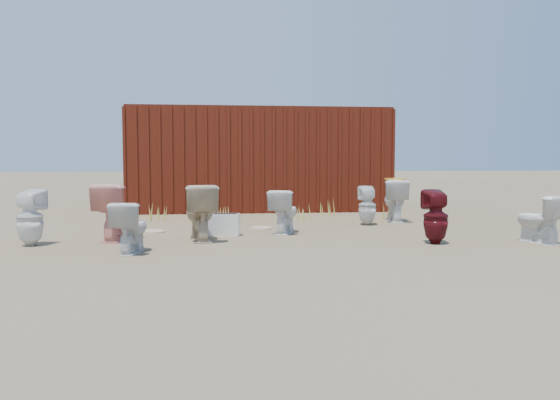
{
  "coord_description": "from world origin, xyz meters",
  "views": [
    {
      "loc": [
        -1.0,
        -8.13,
        1.19
      ],
      "look_at": [
        0.0,
        0.6,
        0.55
      ],
      "focal_mm": 35.0,
      "sensor_mm": 36.0,
      "label": 1
    }
  ],
  "objects": [
    {
      "name": "weed_clump_a",
      "position": [
        -2.2,
        2.84,
        0.17
      ],
      "size": [
        0.36,
        0.36,
        0.33
      ],
      "primitive_type": "cone",
      "color": "#B2AA47",
      "rests_on": "ground"
    },
    {
      "name": "toilet_back_beige_left",
      "position": [
        -1.27,
        -0.0,
        0.42
      ],
      "size": [
        0.58,
        0.88,
        0.84
      ],
      "primitive_type": "imported",
      "rotation": [
        0.0,
        0.0,
        3.29
      ],
      "color": "#C6B190",
      "rests_on": "ground"
    },
    {
      "name": "toilet_back_a",
      "position": [
        -3.6,
        -0.24,
        0.4
      ],
      "size": [
        0.44,
        0.44,
        0.79
      ],
      "primitive_type": "imported",
      "rotation": [
        0.0,
        0.0,
        2.88
      ],
      "color": "white",
      "rests_on": "ground"
    },
    {
      "name": "weed_clump_f",
      "position": [
        2.69,
        0.75,
        0.11
      ],
      "size": [
        0.28,
        0.28,
        0.22
      ],
      "primitive_type": "cone",
      "color": "#B2AA47",
      "rests_on": "ground"
    },
    {
      "name": "yellow_lid",
      "position": [
        2.44,
        2.17,
        0.83
      ],
      "size": [
        0.41,
        0.51,
        0.02
      ],
      "primitive_type": "ellipsoid",
      "color": "gold",
      "rests_on": "toilet_back_yellowlid"
    },
    {
      "name": "toilet_front_a",
      "position": [
        -2.12,
        -1.0,
        0.33
      ],
      "size": [
        0.48,
        0.71,
        0.66
      ],
      "primitive_type": "imported",
      "rotation": [
        0.0,
        0.0,
        2.95
      ],
      "color": "silver",
      "rests_on": "ground"
    },
    {
      "name": "loose_lid_near",
      "position": [
        -0.26,
        1.29,
        0.01
      ],
      "size": [
        0.43,
        0.53,
        0.02
      ],
      "primitive_type": "ellipsoid",
      "rotation": [
        0.0,
        0.0,
        0.1
      ],
      "color": "beige",
      "rests_on": "ground"
    },
    {
      "name": "toilet_front_e",
      "position": [
        3.59,
        -0.8,
        0.35
      ],
      "size": [
        0.59,
        0.77,
        0.69
      ],
      "primitive_type": "imported",
      "rotation": [
        0.0,
        0.0,
        3.49
      ],
      "color": "white",
      "rests_on": "ground"
    },
    {
      "name": "shipping_container",
      "position": [
        0.0,
        5.2,
        1.2
      ],
      "size": [
        6.0,
        2.4,
        2.4
      ],
      "primitive_type": "cube",
      "color": "#47190B",
      "rests_on": "ground"
    },
    {
      "name": "weed_clump_c",
      "position": [
        2.47,
        2.45,
        0.15
      ],
      "size": [
        0.36,
        0.36,
        0.3
      ],
      "primitive_type": "cone",
      "color": "#B2AA47",
      "rests_on": "ground"
    },
    {
      "name": "loose_lid_far",
      "position": [
        -2.06,
        1.05,
        0.01
      ],
      "size": [
        0.51,
        0.57,
        0.02
      ],
      "primitive_type": "ellipsoid",
      "rotation": [
        0.0,
        0.0,
        0.4
      ],
      "color": "beige",
      "rests_on": "ground"
    },
    {
      "name": "loose_tank",
      "position": [
        -0.91,
        0.5,
        0.17
      ],
      "size": [
        0.53,
        0.3,
        0.35
      ],
      "primitive_type": "cube",
      "rotation": [
        0.0,
        0.0,
        -0.22
      ],
      "color": "white",
      "rests_on": "ground"
    },
    {
      "name": "weed_clump_d",
      "position": [
        -0.91,
        3.5,
        0.12
      ],
      "size": [
        0.3,
        0.3,
        0.23
      ],
      "primitive_type": "cone",
      "color": "#B2AA47",
      "rests_on": "ground"
    },
    {
      "name": "toilet_back_e",
      "position": [
        1.73,
        1.6,
        0.36
      ],
      "size": [
        0.34,
        0.34,
        0.72
      ],
      "primitive_type": "imported",
      "rotation": [
        0.0,
        0.0,
        3.1
      ],
      "color": "silver",
      "rests_on": "ground"
    },
    {
      "name": "weed_clump_e",
      "position": [
        1.3,
        3.22,
        0.17
      ],
      "size": [
        0.34,
        0.34,
        0.34
      ],
      "primitive_type": "cone",
      "color": "#B2AA47",
      "rests_on": "ground"
    },
    {
      "name": "ground",
      "position": [
        0.0,
        0.0,
        0.0
      ],
      "size": [
        100.0,
        100.0,
        0.0
      ],
      "primitive_type": "plane",
      "color": "brown",
      "rests_on": "ground"
    },
    {
      "name": "toilet_front_pink",
      "position": [
        -2.47,
        0.15,
        0.42
      ],
      "size": [
        0.71,
        0.94,
        0.85
      ],
      "primitive_type": "imported",
      "rotation": [
        0.0,
        0.0,
        2.82
      ],
      "color": "#F59A8D",
      "rests_on": "ground"
    },
    {
      "name": "toilet_front_maroon",
      "position": [
        2.08,
        -0.71,
        0.39
      ],
      "size": [
        0.35,
        0.36,
        0.78
      ],
      "primitive_type": "imported",
      "rotation": [
        0.0,
        0.0,
        3.15
      ],
      "color": "#510E13",
      "rests_on": "ground"
    },
    {
      "name": "toilet_back_beige_right",
      "position": [
        -1.23,
        2.11,
        0.34
      ],
      "size": [
        0.64,
        0.76,
        0.67
      ],
      "primitive_type": "imported",
      "rotation": [
        0.0,
        0.0,
        2.65
      ],
      "color": "beige",
      "rests_on": "ground"
    },
    {
      "name": "weed_clump_b",
      "position": [
        0.69,
        2.48,
        0.15
      ],
      "size": [
        0.32,
        0.32,
        0.29
      ],
      "primitive_type": "cone",
      "color": "#B2AA47",
      "rests_on": "ground"
    },
    {
      "name": "toilet_front_c",
      "position": [
        0.08,
        0.67,
        0.36
      ],
      "size": [
        0.62,
        0.8,
        0.71
      ],
      "primitive_type": "imported",
      "rotation": [
        0.0,
        0.0,
        2.77
      ],
      "color": "white",
      "rests_on": "ground"
    },
    {
      "name": "toilet_back_yellowlid",
      "position": [
        2.44,
        2.17,
        0.41
      ],
      "size": [
        0.59,
        0.86,
        0.81
      ],
      "primitive_type": "imported",
      "rotation": [
        0.0,
        0.0,
        2.96
      ],
      "color": "white",
      "rests_on": "ground"
    }
  ]
}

